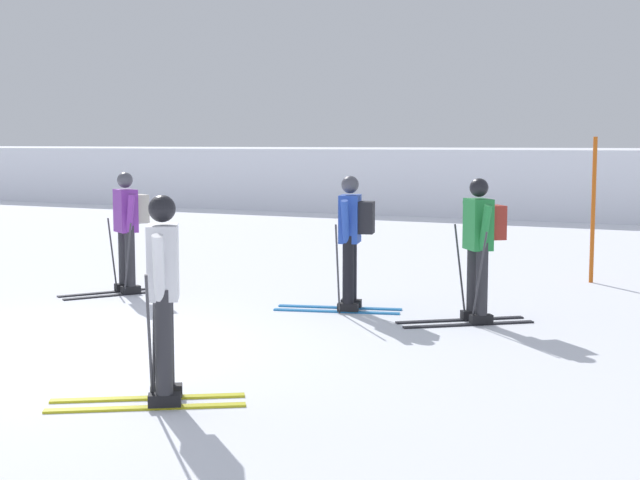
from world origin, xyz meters
name	(u,v)px	position (x,y,z in m)	size (l,w,h in m)	color
ground_plane	(43,350)	(0.00, 0.00, 0.00)	(120.00, 120.00, 0.00)	white
far_snow_ridge	(534,179)	(0.00, 21.96, 0.96)	(80.00, 9.11, 1.91)	white
skier_blue	(352,236)	(1.95, 3.40, 0.96)	(1.64, 0.97, 1.71)	#237AC6
skier_purple	(127,226)	(-1.44, 3.26, 0.95)	(1.18, 1.55, 1.71)	black
skier_green	(480,242)	(3.61, 3.38, 0.96)	(1.48, 1.29, 1.71)	black
skier_white	(162,293)	(2.25, -1.01, 0.92)	(1.55, 1.18, 1.71)	gold
trail_marker_pole	(593,210)	(4.28, 7.13, 1.10)	(0.06, 0.06, 2.21)	#C65614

